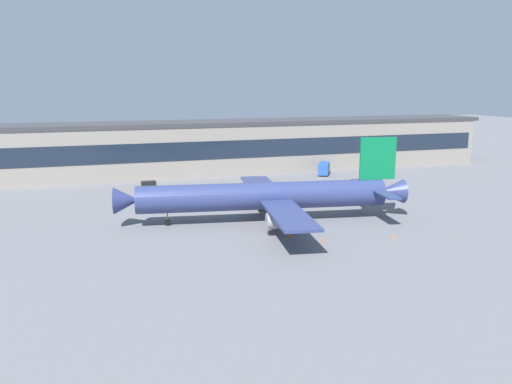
% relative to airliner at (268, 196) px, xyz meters
% --- Properties ---
extents(ground_plane, '(600.00, 600.00, 0.00)m').
position_rel_airliner_xyz_m(ground_plane, '(4.32, 2.30, -4.97)').
color(ground_plane, slate).
extents(terminal_building, '(177.39, 17.98, 15.30)m').
position_rel_airliner_xyz_m(terminal_building, '(4.32, 60.19, 2.70)').
color(terminal_building, gray).
rests_on(terminal_building, ground_plane).
extents(airliner, '(55.65, 47.92, 15.76)m').
position_rel_airliner_xyz_m(airliner, '(0.00, 0.00, 0.00)').
color(airliner, navy).
rests_on(airliner, ground_plane).
extents(follow_me_car, '(4.64, 4.21, 1.85)m').
position_rel_airliner_xyz_m(follow_me_car, '(52.45, 39.90, -3.88)').
color(follow_me_car, gray).
rests_on(follow_me_car, ground_plane).
extents(baggage_tug, '(3.65, 2.18, 1.85)m').
position_rel_airliner_xyz_m(baggage_tug, '(-17.16, 40.78, -3.89)').
color(baggage_tug, black).
rests_on(baggage_tug, ground_plane).
extents(fuel_truck, '(6.64, 8.67, 3.35)m').
position_rel_airliner_xyz_m(fuel_truck, '(34.13, 45.79, -3.09)').
color(fuel_truck, '#2651A5').
rests_on(fuel_truck, ground_plane).
extents(traffic_cone_0, '(0.44, 0.44, 0.55)m').
position_rel_airliner_xyz_m(traffic_cone_0, '(4.40, -15.23, -4.70)').
color(traffic_cone_0, '#F2590C').
rests_on(traffic_cone_0, ground_plane).
extents(traffic_cone_1, '(0.47, 0.47, 0.59)m').
position_rel_airliner_xyz_m(traffic_cone_1, '(16.59, -17.32, -4.68)').
color(traffic_cone_1, '#F2590C').
rests_on(traffic_cone_1, ground_plane).
extents(traffic_cone_2, '(0.58, 0.58, 0.72)m').
position_rel_airliner_xyz_m(traffic_cone_2, '(0.05, -10.94, -4.61)').
color(traffic_cone_2, '#F2590C').
rests_on(traffic_cone_2, ground_plane).
extents(traffic_cone_3, '(0.57, 0.57, 0.71)m').
position_rel_airliner_xyz_m(traffic_cone_3, '(0.94, -7.42, -4.62)').
color(traffic_cone_3, '#F2590C').
rests_on(traffic_cone_3, ground_plane).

